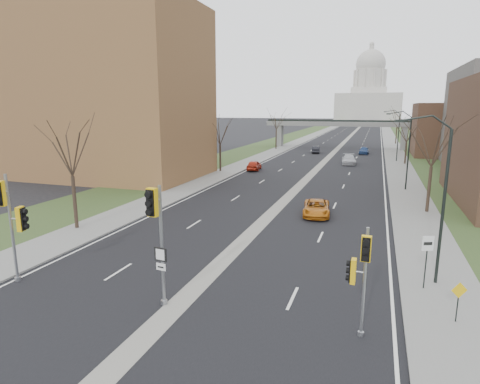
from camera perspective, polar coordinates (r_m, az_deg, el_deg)
The scene contains 30 objects.
ground at distance 20.18m, azimuth -8.29°, elevation -15.12°, with size 700.00×700.00×0.00m, color black.
road_surface at distance 166.39m, azimuth 16.05°, elevation 8.27°, with size 20.00×600.00×0.01m, color black.
median_strip at distance 166.39m, azimuth 16.05°, elevation 8.27°, with size 1.20×600.00×0.02m, color gray.
sidewalk_right at distance 166.22m, azimuth 20.22°, elevation 8.03°, with size 4.00×600.00×0.12m, color gray.
sidewalk_left at distance 167.42m, azimuth 11.91°, elevation 8.52°, with size 4.00×600.00×0.12m, color gray.
grass_verge_right at distance 166.46m, azimuth 22.30°, elevation 7.87°, with size 8.00×600.00×0.10m, color #2E4720.
grass_verge_left at distance 168.26m, azimuth 9.86°, elevation 8.61°, with size 8.00×600.00×0.10m, color #2E4720.
apartment_building at distance 57.41m, azimuth -18.52°, elevation 13.15°, with size 25.00×16.00×22.00m, color brown.
commercial_block_far at distance 87.10m, azimuth 28.05°, elevation 7.79°, with size 14.00×14.00×10.00m, color #463120.
pedestrian_bridge at distance 96.39m, azimuth 13.96°, elevation 8.98°, with size 34.00×3.00×6.45m.
capitol at distance 336.17m, azimuth 17.83°, elevation 12.93°, with size 48.00×42.00×55.75m.
streetlight_near at distance 22.19m, azimuth 25.54°, elevation 5.12°, with size 2.61×0.20×8.70m.
streetlight_mid at distance 48.05m, azimuth 22.13°, elevation 8.43°, with size 2.61×0.20×8.70m.
streetlight_far at distance 74.01m, azimuth 21.10°, elevation 9.41°, with size 2.61×0.20×8.70m.
tree_left_a at distance 32.19m, azimuth -23.08°, elevation 6.51°, with size 7.20×7.20×9.40m.
tree_left_b at distance 58.09m, azimuth -2.87°, elevation 9.00°, with size 6.75×6.75×8.81m.
tree_left_c at distance 90.52m, azimuth 5.22°, elevation 10.51°, with size 7.65×7.65×9.99m.
tree_right_a at distance 38.29m, azimuth 25.88°, elevation 6.98°, with size 7.20×7.20×9.40m.
tree_right_b at distance 71.16m, azimuth 22.75°, elevation 8.30°, with size 6.30×6.30×8.22m.
tree_right_c at distance 111.05m, azimuth 21.52°, elevation 9.99°, with size 7.65×7.65×9.99m.
signal_pole_left at distance 23.69m, azimuth -29.79°, elevation -2.66°, with size 0.98×1.24×5.83m.
signal_pole_median at distance 18.32m, azimuth -11.78°, elevation -4.59°, with size 0.66×0.95×5.75m.
signal_pole_right at distance 16.62m, azimuth 16.77°, elevation -10.21°, with size 0.80×0.83×4.61m.
speed_limit_sign at distance 22.31m, azimuth 25.04°, elevation -7.81°, with size 0.57×0.26×2.78m.
warning_sign at distance 19.85m, azimuth 28.65°, elevation -12.88°, with size 0.66×0.30×1.81m.
car_left_near at distance 59.98m, azimuth 2.01°, elevation 3.84°, with size 1.76×4.38×1.49m, color #A82613.
car_left_far at distance 84.41m, azimuth 10.74°, elevation 5.94°, with size 1.48×4.24×1.40m, color black.
car_right_near at distance 35.24m, azimuth 10.83°, elevation -2.23°, with size 2.20×4.76×1.32m, color #BB6714.
car_right_mid at distance 68.79m, azimuth 15.22°, elevation 4.49°, with size 2.19×5.39×1.57m, color #A7A9AF.
car_right_far at distance 84.86m, azimuth 17.22°, elevation 5.69°, with size 1.79×4.44×1.51m, color navy.
Camera 1 is at (8.39, -15.93, 9.12)m, focal length 30.00 mm.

